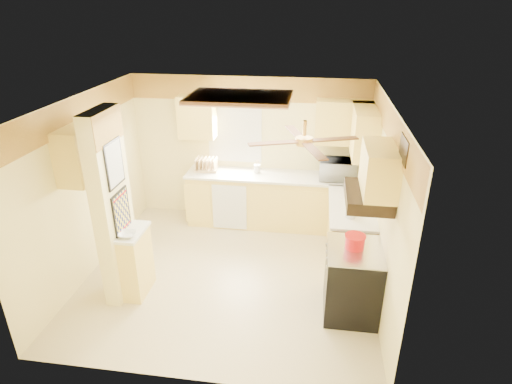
% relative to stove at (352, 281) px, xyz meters
% --- Properties ---
extents(floor, '(4.00, 4.00, 0.00)m').
position_rel_stove_xyz_m(floor, '(-1.67, 0.55, -0.46)').
color(floor, beige).
rests_on(floor, ground).
extents(ceiling, '(4.00, 4.00, 0.00)m').
position_rel_stove_xyz_m(ceiling, '(-1.67, 0.55, 2.04)').
color(ceiling, white).
rests_on(ceiling, wall_back).
extents(wall_back, '(4.00, 0.00, 4.00)m').
position_rel_stove_xyz_m(wall_back, '(-1.67, 2.45, 0.79)').
color(wall_back, '#FFED9B').
rests_on(wall_back, floor).
extents(wall_front, '(4.00, 0.00, 4.00)m').
position_rel_stove_xyz_m(wall_front, '(-1.67, -1.35, 0.79)').
color(wall_front, '#FFED9B').
rests_on(wall_front, floor).
extents(wall_left, '(0.00, 3.80, 3.80)m').
position_rel_stove_xyz_m(wall_left, '(-3.67, 0.55, 0.79)').
color(wall_left, '#FFED9B').
rests_on(wall_left, floor).
extents(wall_right, '(0.00, 3.80, 3.80)m').
position_rel_stove_xyz_m(wall_right, '(0.33, 0.55, 0.79)').
color(wall_right, '#FFED9B').
rests_on(wall_right, floor).
extents(wallpaper_border, '(4.00, 0.02, 0.40)m').
position_rel_stove_xyz_m(wallpaper_border, '(-1.67, 2.43, 1.84)').
color(wallpaper_border, '#FFC44B').
rests_on(wallpaper_border, wall_back).
extents(partition_column, '(0.20, 0.70, 2.50)m').
position_rel_stove_xyz_m(partition_column, '(-3.02, 0.00, 0.79)').
color(partition_column, '#FFED9B').
rests_on(partition_column, floor).
extents(partition_ledge, '(0.25, 0.55, 0.90)m').
position_rel_stove_xyz_m(partition_ledge, '(-2.80, 0.00, -0.01)').
color(partition_ledge, '#FFE06A').
rests_on(partition_ledge, floor).
extents(ledge_top, '(0.28, 0.58, 0.04)m').
position_rel_stove_xyz_m(ledge_top, '(-2.80, 0.00, 0.46)').
color(ledge_top, white).
rests_on(ledge_top, partition_ledge).
extents(lower_cabinets_back, '(3.00, 0.60, 0.90)m').
position_rel_stove_xyz_m(lower_cabinets_back, '(-1.17, 2.15, -0.01)').
color(lower_cabinets_back, '#FFE06A').
rests_on(lower_cabinets_back, floor).
extents(lower_cabinets_right, '(0.60, 1.40, 0.90)m').
position_rel_stove_xyz_m(lower_cabinets_right, '(0.03, 1.15, -0.01)').
color(lower_cabinets_right, '#FFE06A').
rests_on(lower_cabinets_right, floor).
extents(countertop_back, '(3.04, 0.64, 0.04)m').
position_rel_stove_xyz_m(countertop_back, '(-1.17, 2.14, 0.46)').
color(countertop_back, white).
rests_on(countertop_back, lower_cabinets_back).
extents(countertop_right, '(0.64, 1.44, 0.04)m').
position_rel_stove_xyz_m(countertop_right, '(0.02, 1.15, 0.46)').
color(countertop_right, white).
rests_on(countertop_right, lower_cabinets_right).
extents(dishwasher_panel, '(0.58, 0.02, 0.80)m').
position_rel_stove_xyz_m(dishwasher_panel, '(-1.92, 1.84, -0.03)').
color(dishwasher_panel, white).
rests_on(dishwasher_panel, lower_cabinets_back).
extents(window, '(0.92, 0.02, 1.02)m').
position_rel_stove_xyz_m(window, '(-1.92, 2.44, 1.09)').
color(window, white).
rests_on(window, wall_back).
extents(upper_cab_back_left, '(0.60, 0.35, 0.70)m').
position_rel_stove_xyz_m(upper_cab_back_left, '(-2.52, 2.27, 1.39)').
color(upper_cab_back_left, '#FFE06A').
rests_on(upper_cab_back_left, wall_back).
extents(upper_cab_back_right, '(0.90, 0.35, 0.70)m').
position_rel_stove_xyz_m(upper_cab_back_right, '(-0.12, 2.27, 1.39)').
color(upper_cab_back_right, '#FFE06A').
rests_on(upper_cab_back_right, wall_back).
extents(upper_cab_right, '(0.35, 1.00, 0.70)m').
position_rel_stove_xyz_m(upper_cab_right, '(0.16, 1.80, 1.39)').
color(upper_cab_right, '#FFE06A').
rests_on(upper_cab_right, wall_right).
extents(upper_cab_left_wall, '(0.35, 0.75, 0.70)m').
position_rel_stove_xyz_m(upper_cab_left_wall, '(-3.49, 0.30, 1.39)').
color(upper_cab_left_wall, '#FFE06A').
rests_on(upper_cab_left_wall, wall_left).
extents(upper_cab_over_stove, '(0.35, 0.76, 0.52)m').
position_rel_stove_xyz_m(upper_cab_over_stove, '(0.16, 0.00, 1.49)').
color(upper_cab_over_stove, '#FFE06A').
rests_on(upper_cab_over_stove, wall_right).
extents(stove, '(0.68, 0.77, 0.92)m').
position_rel_stove_xyz_m(stove, '(0.00, 0.00, 0.00)').
color(stove, black).
rests_on(stove, floor).
extents(range_hood, '(0.50, 0.76, 0.14)m').
position_rel_stove_xyz_m(range_hood, '(0.07, 0.00, 1.16)').
color(range_hood, black).
rests_on(range_hood, upper_cab_over_stove).
extents(poster_menu, '(0.02, 0.42, 0.57)m').
position_rel_stove_xyz_m(poster_menu, '(-2.91, 0.00, 1.39)').
color(poster_menu, black).
rests_on(poster_menu, partition_column).
extents(poster_nashville, '(0.02, 0.42, 0.57)m').
position_rel_stove_xyz_m(poster_nashville, '(-2.91, 0.00, 0.74)').
color(poster_nashville, black).
rests_on(poster_nashville, partition_column).
extents(ceiling_light_panel, '(1.35, 0.95, 0.06)m').
position_rel_stove_xyz_m(ceiling_light_panel, '(-1.57, 1.05, 2.00)').
color(ceiling_light_panel, brown).
rests_on(ceiling_light_panel, ceiling).
extents(ceiling_fan, '(1.15, 1.15, 0.26)m').
position_rel_stove_xyz_m(ceiling_fan, '(-0.67, -0.15, 1.83)').
color(ceiling_fan, gold).
rests_on(ceiling_fan, ceiling).
extents(vent_grate, '(0.02, 0.40, 0.25)m').
position_rel_stove_xyz_m(vent_grate, '(0.31, -0.35, 1.84)').
color(vent_grate, black).
rests_on(vent_grate, wall_right).
extents(microwave, '(0.59, 0.40, 0.33)m').
position_rel_stove_xyz_m(microwave, '(-0.16, 2.13, 0.64)').
color(microwave, white).
rests_on(microwave, countertop_back).
extents(bowl, '(0.25, 0.25, 0.05)m').
position_rel_stove_xyz_m(bowl, '(-2.80, -0.14, 0.51)').
color(bowl, white).
rests_on(bowl, ledge_top).
extents(dutch_oven, '(0.25, 0.25, 0.17)m').
position_rel_stove_xyz_m(dutch_oven, '(-0.01, 0.04, 0.54)').
color(dutch_oven, red).
rests_on(dutch_oven, stove).
extents(kettle, '(0.14, 0.14, 0.22)m').
position_rel_stove_xyz_m(kettle, '(-0.02, 0.78, 0.58)').
color(kettle, silver).
rests_on(kettle, countertop_right).
extents(dish_rack, '(0.40, 0.31, 0.22)m').
position_rel_stove_xyz_m(dish_rack, '(-2.39, 2.19, 0.56)').
color(dish_rack, tan).
rests_on(dish_rack, countertop_back).
extents(utensil_crock, '(0.11, 0.11, 0.22)m').
position_rel_stove_xyz_m(utensil_crock, '(-1.50, 2.22, 0.55)').
color(utensil_crock, white).
rests_on(utensil_crock, countertop_back).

